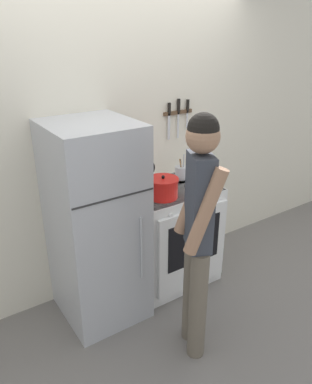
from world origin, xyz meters
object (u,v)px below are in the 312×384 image
Objects in this scene: dutch_oven_pot at (163,188)px; person at (198,228)px; tea_kettle at (148,180)px; utensil_jar at (181,173)px; stove_range at (172,235)px; refrigerator at (96,225)px.

person is at bearing -105.15° from dutch_oven_pot.
person reaches higher than tea_kettle.
tea_kettle is 0.35m from utensil_jar.
stove_range is at bearing 28.35° from dutch_oven_pot.
utensil_jar is (0.37, 0.25, -0.02)m from dutch_oven_pot.
dutch_oven_pot is at bearing -93.18° from tea_kettle.
refrigerator is 0.87m from person.
utensil_jar reaches higher than stove_range.
stove_range is 0.99m from person.
tea_kettle is (0.01, 0.24, -0.01)m from dutch_oven_pot.
dutch_oven_pot is (-0.17, -0.09, 0.54)m from stove_range.
refrigerator is 0.61m from dutch_oven_pot.
dutch_oven_pot is 1.22× the size of tea_kettle.
refrigerator is 5.44× the size of dutch_oven_pot.
stove_range is 0.57m from utensil_jar.
refrigerator is at bearing -170.31° from utensil_jar.
person reaches higher than refrigerator.
tea_kettle is (0.58, 0.15, 0.20)m from refrigerator.
utensil_jar is (0.93, 0.16, 0.19)m from refrigerator.
tea_kettle reaches higher than dutch_oven_pot.
tea_kettle is 0.99× the size of utensil_jar.
dutch_oven_pot is at bearing 9.12° from person.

